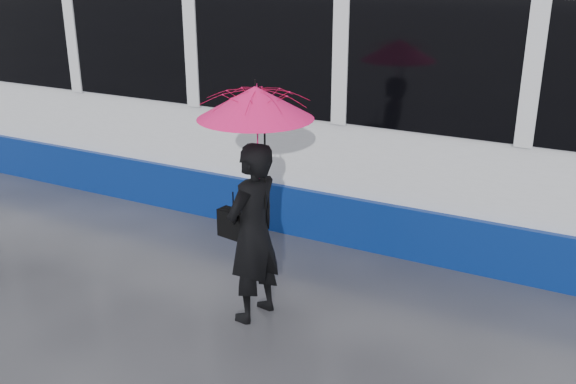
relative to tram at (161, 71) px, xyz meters
The scene contains 6 objects.
ground 3.95m from the tram, 44.03° to the right, with size 90.00×90.00×0.00m, color #29292D.
rails 3.06m from the tram, ahead, with size 34.00×1.51×0.02m.
tram is the anchor object (origin of this frame).
woman 4.75m from the tram, 41.93° to the right, with size 0.63×0.41×1.73m, color black.
umbrella 4.73m from the tram, 41.52° to the right, with size 1.17×1.17×1.17m.
handbag 4.57m from the tram, 43.61° to the right, with size 0.33×0.18×0.45m.
Camera 1 is at (3.72, -5.27, 3.25)m, focal length 40.00 mm.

